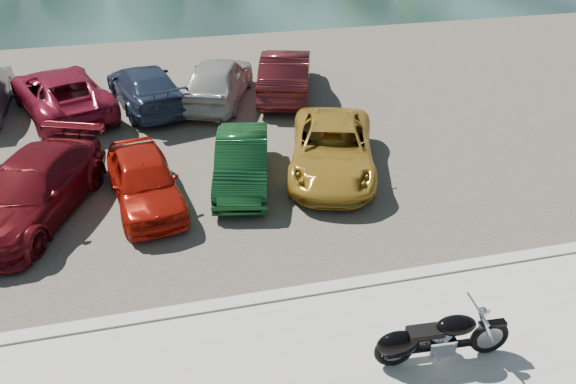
# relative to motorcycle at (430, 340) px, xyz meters

# --- Properties ---
(ground) EXTENTS (200.00, 200.00, 0.00)m
(ground) POSITION_rel_motorcycle_xyz_m (-0.95, 0.10, -0.56)
(ground) COLOR #595447
(ground) RESTS_ON ground
(kerb) EXTENTS (60.00, 0.30, 0.14)m
(kerb) POSITION_rel_motorcycle_xyz_m (-0.95, 2.10, -0.49)
(kerb) COLOR #ACAAA2
(kerb) RESTS_ON ground
(parking_lot) EXTENTS (60.00, 18.00, 0.04)m
(parking_lot) POSITION_rel_motorcycle_xyz_m (-0.95, 11.10, -0.54)
(parking_lot) COLOR #403C34
(parking_lot) RESTS_ON ground
(motorcycle) EXTENTS (2.33, 0.75, 1.05)m
(motorcycle) POSITION_rel_motorcycle_xyz_m (0.00, 0.00, 0.00)
(motorcycle) COLOR black
(motorcycle) RESTS_ON promenade
(car_3) EXTENTS (3.54, 5.13, 1.38)m
(car_3) POSITION_rel_motorcycle_xyz_m (-6.94, 6.22, 0.17)
(car_3) COLOR #5D0D13
(car_3) RESTS_ON parking_lot
(car_4) EXTENTS (2.06, 3.90, 1.26)m
(car_4) POSITION_rel_motorcycle_xyz_m (-4.44, 6.17, 0.11)
(car_4) COLOR #AD170B
(car_4) RESTS_ON parking_lot
(car_5) EXTENTS (2.00, 3.89, 1.22)m
(car_5) POSITION_rel_motorcycle_xyz_m (-2.02, 6.59, 0.09)
(car_5) COLOR #113E1B
(car_5) RESTS_ON parking_lot
(car_6) EXTENTS (3.40, 5.05, 1.29)m
(car_6) POSITION_rel_motorcycle_xyz_m (0.39, 6.68, 0.12)
(car_6) COLOR #BA8F2B
(car_6) RESTS_ON parking_lot
(car_10) EXTENTS (4.02, 5.66, 1.43)m
(car_10) POSITION_rel_motorcycle_xyz_m (-6.93, 12.36, 0.20)
(car_10) COLOR maroon
(car_10) RESTS_ON parking_lot
(car_11) EXTENTS (2.88, 4.91, 1.34)m
(car_11) POSITION_rel_motorcycle_xyz_m (-4.30, 12.36, 0.15)
(car_11) COLOR #27324C
(car_11) RESTS_ON parking_lot
(car_12) EXTENTS (3.23, 4.83, 1.53)m
(car_12) POSITION_rel_motorcycle_xyz_m (-1.91, 12.21, 0.24)
(car_12) COLOR #ADADA8
(car_12) RESTS_ON parking_lot
(car_13) EXTENTS (2.86, 4.94, 1.54)m
(car_13) POSITION_rel_motorcycle_xyz_m (0.45, 12.34, 0.25)
(car_13) COLOR #491316
(car_13) RESTS_ON parking_lot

